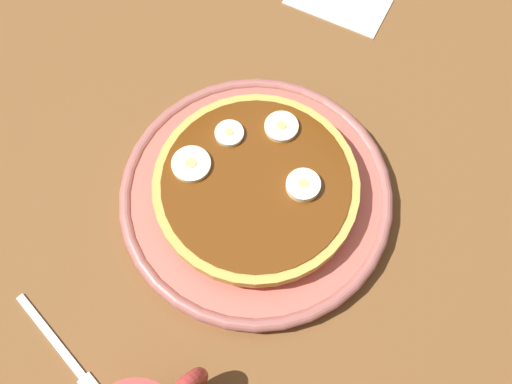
# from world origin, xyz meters

# --- Properties ---
(ground_plane) EXTENTS (1.40, 1.40, 0.03)m
(ground_plane) POSITION_xyz_m (0.00, 0.00, -0.01)
(ground_plane) COLOR brown
(plate) EXTENTS (0.26, 0.26, 0.02)m
(plate) POSITION_xyz_m (0.00, 0.00, 0.01)
(plate) COLOR #CC594C
(plate) RESTS_ON ground_plane
(pancake_stack) EXTENTS (0.19, 0.19, 0.03)m
(pancake_stack) POSITION_xyz_m (0.00, -0.00, 0.03)
(pancake_stack) COLOR #C08643
(pancake_stack) RESTS_ON plate
(banana_slice_0) EXTENTS (0.03, 0.03, 0.01)m
(banana_slice_0) POSITION_xyz_m (0.06, 0.02, 0.04)
(banana_slice_0) COLOR beige
(banana_slice_0) RESTS_ON pancake_stack
(banana_slice_1) EXTENTS (0.04, 0.04, 0.01)m
(banana_slice_1) POSITION_xyz_m (-0.03, 0.05, 0.04)
(banana_slice_1) COLOR #FEF4B9
(banana_slice_1) RESTS_ON pancake_stack
(banana_slice_2) EXTENTS (0.03, 0.03, 0.01)m
(banana_slice_2) POSITION_xyz_m (0.03, -0.03, 0.05)
(banana_slice_2) COLOR #F3F0C3
(banana_slice_2) RESTS_ON pancake_stack
(banana_slice_3) EXTENTS (0.03, 0.03, 0.01)m
(banana_slice_3) POSITION_xyz_m (0.02, 0.05, 0.04)
(banana_slice_3) COLOR #EBE4C3
(banana_slice_3) RESTS_ON pancake_stack
(fork) EXTENTS (0.01, 0.13, 0.01)m
(fork) POSITION_xyz_m (-0.22, 0.01, 0.00)
(fork) COLOR silver
(fork) RESTS_ON ground_plane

